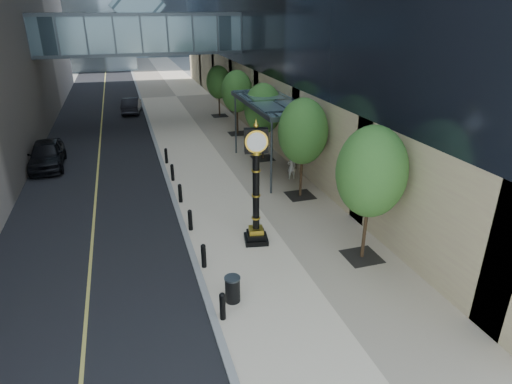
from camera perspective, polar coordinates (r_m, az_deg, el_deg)
ground at (r=14.65m, az=7.35°, el=-16.94°), size 320.00×320.00×0.00m
road at (r=50.94m, az=-19.69°, el=11.39°), size 8.00×180.00×0.02m
sidewalk at (r=51.25m, az=-10.58°, el=12.42°), size 8.00×180.00×0.06m
curb at (r=50.94m, az=-15.13°, el=11.96°), size 0.25×180.00×0.07m
skywalk at (r=38.12m, az=-15.26°, el=20.04°), size 17.00×4.20×5.80m
entrance_canopy at (r=26.01m, az=2.10°, el=11.74°), size 3.00×8.00×4.38m
bollard_row at (r=21.14m, az=-9.46°, el=-1.93°), size 0.20×16.20×0.90m
street_trees at (r=26.61m, az=2.01°, el=10.52°), size 2.67×28.45×5.49m
street_clock at (r=17.73m, az=-0.00°, el=-0.18°), size 1.15×1.15×5.27m
trash_bin at (r=15.09m, az=-3.14°, el=-12.90°), size 0.55×0.55×0.90m
pedestrian at (r=25.30m, az=4.78°, el=3.37°), size 0.55×0.37×1.50m
car_near at (r=30.33m, az=-26.13°, el=4.54°), size 2.15×5.02×1.69m
car_far at (r=43.90m, az=-16.26°, el=11.06°), size 2.12×4.62×1.47m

